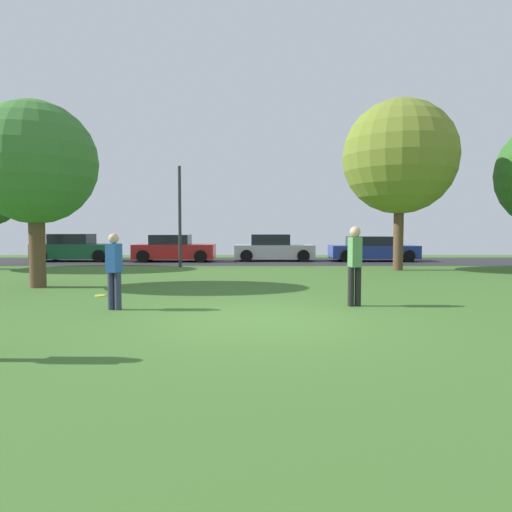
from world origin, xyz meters
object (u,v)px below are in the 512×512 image
(parked_car_green, at_px, (73,249))
(person_catcher, at_px, (112,268))
(parked_car_blue, at_px, (370,250))
(frisbee_disc, at_px, (98,296))
(parked_car_silver, at_px, (271,249))
(oak_tree_left, at_px, (32,163))
(person_bystander, at_px, (353,262))
(parked_car_red, at_px, (172,249))
(oak_tree_center, at_px, (397,157))
(street_lamp_post, at_px, (178,217))

(parked_car_green, bearing_deg, person_catcher, -66.13)
(parked_car_blue, bearing_deg, frisbee_disc, -127.98)
(parked_car_silver, bearing_deg, parked_car_blue, -1.65)
(parked_car_green, bearing_deg, oak_tree_left, -73.90)
(frisbee_disc, distance_m, parked_car_blue, 16.51)
(person_bystander, xyz_separation_m, parked_car_red, (-6.50, 14.27, -0.33))
(oak_tree_center, relative_size, parked_car_blue, 1.53)
(person_catcher, bearing_deg, parked_car_red, -162.26)
(frisbee_disc, height_order, street_lamp_post, street_lamp_post)
(street_lamp_post, bearing_deg, frisbee_disc, -93.51)
(oak_tree_left, height_order, parked_car_blue, oak_tree_left)
(person_bystander, height_order, frisbee_disc, person_bystander)
(parked_car_green, bearing_deg, parked_car_blue, 0.22)
(person_bystander, bearing_deg, parked_car_green, 30.73)
(parked_car_silver, xyz_separation_m, parked_car_blue, (5.26, -0.15, -0.03))
(parked_car_green, xyz_separation_m, parked_car_blue, (15.79, 0.06, -0.05))
(oak_tree_left, bearing_deg, person_catcher, -48.27)
(parked_car_green, distance_m, street_lamp_post, 7.47)
(oak_tree_left, xyz_separation_m, street_lamp_post, (2.98, 7.26, -1.34))
(oak_tree_center, height_order, parked_car_blue, oak_tree_center)
(parked_car_silver, xyz_separation_m, street_lamp_post, (-4.33, -4.08, 1.60))
(oak_tree_center, xyz_separation_m, person_bystander, (-3.72, -9.06, -3.67))
(parked_car_blue, height_order, street_lamp_post, street_lamp_post)
(parked_car_red, distance_m, street_lamp_post, 4.10)
(person_bystander, distance_m, parked_car_silver, 14.74)
(oak_tree_center, distance_m, parked_car_blue, 6.81)
(person_catcher, xyz_separation_m, person_bystander, (5.15, 0.47, 0.10))
(person_catcher, xyz_separation_m, street_lamp_post, (-0.42, 11.07, 1.37))
(parked_car_silver, bearing_deg, parked_car_green, -178.84)
(oak_tree_left, bearing_deg, parked_car_green, 106.10)
(parked_car_blue, bearing_deg, oak_tree_left, -138.32)
(frisbee_disc, distance_m, parked_car_green, 14.13)
(person_bystander, relative_size, street_lamp_post, 0.39)
(frisbee_disc, xyz_separation_m, parked_car_green, (-5.64, 12.94, 0.65))
(oak_tree_center, height_order, oak_tree_left, oak_tree_center)
(parked_car_green, xyz_separation_m, parked_car_silver, (10.52, 0.21, -0.02))
(person_catcher, distance_m, parked_car_blue, 17.59)
(person_bystander, xyz_separation_m, parked_car_blue, (4.02, 14.54, -0.37))
(parked_car_red, bearing_deg, parked_car_silver, 4.60)
(parked_car_blue, bearing_deg, oak_tree_center, -93.08)
(frisbee_disc, bearing_deg, person_bystander, -14.06)
(parked_car_silver, bearing_deg, oak_tree_center, -48.57)
(parked_car_red, distance_m, parked_car_blue, 10.53)
(parked_car_red, bearing_deg, person_catcher, -84.77)
(oak_tree_left, height_order, parked_car_red, oak_tree_left)
(oak_tree_left, relative_size, person_catcher, 3.34)
(person_bystander, distance_m, parked_car_red, 15.68)
(frisbee_disc, xyz_separation_m, parked_car_silver, (4.89, 13.15, 0.64))
(person_bystander, xyz_separation_m, street_lamp_post, (-5.58, 10.60, 1.27))
(frisbee_disc, bearing_deg, parked_car_blue, 52.02)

